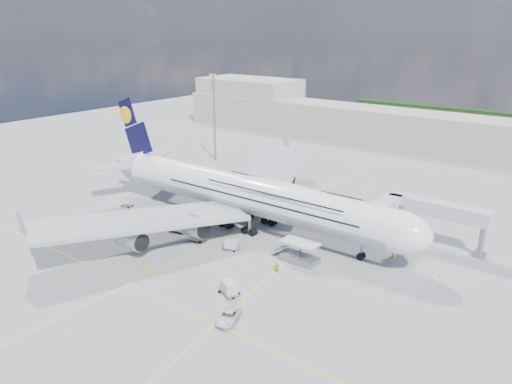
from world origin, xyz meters
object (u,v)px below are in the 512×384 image
Objects in this scene: catering_truck_outer at (279,166)px; crew_tug at (145,270)px; cargo_loader at (299,255)px; catering_truck_inner at (273,188)px; light_mast at (214,116)px; service_van at (228,316)px; jet_bridge at (415,211)px; dolly_nose_near at (231,245)px; crew_wing at (131,220)px; cone_wing_left_inner at (257,191)px; dolly_nose_far at (229,287)px; cone_nose at (440,276)px; cone_wing_left_outer at (263,183)px; cone_wing_right_inner at (184,229)px; dolly_back at (127,205)px; dolly_row_c at (197,239)px; baggage_tug at (164,221)px; crew_van at (276,266)px; airliner at (248,194)px; cone_wing_right_outer at (114,263)px; cone_tail at (172,190)px; dolly_row_a at (165,225)px; dolly_row_b at (178,230)px; crew_nose at (394,257)px.

crew_tug is at bearing -54.55° from catering_truck_outer.
cargo_loader is 1.26× the size of catering_truck_inner.
cargo_loader is 71.72m from light_mast.
cargo_loader is 1.65× the size of service_van.
cargo_loader is at bearing -125.75° from jet_bridge.
crew_wing is (-24.29, -2.95, -0.21)m from dolly_nose_near.
crew_tug reaches higher than cone_wing_left_inner.
dolly_nose_far is 46.85m from catering_truck_inner.
dolly_nose_far is 34.09m from cone_nose.
crew_wing reaches higher than cone_wing_left_outer.
light_mast is 80.40m from dolly_nose_far.
dolly_back is at bearing 174.44° from cone_wing_right_inner.
jet_bridge is at bearing -10.00° from cone_wing_left_inner.
dolly_row_c is at bearing 170.59° from dolly_nose_far.
cone_nose is at bearing -18.33° from cone_wing_left_inner.
baggage_tug is at bearing -154.62° from jet_bridge.
dolly_back is 1.94× the size of crew_van.
cone_wing_right_outer is at bearing -105.78° from airliner.
dolly_row_c is at bearing -35.00° from cone_tail.
catering_truck_inner is at bearing 7.32° from crew_van.
dolly_row_a is 36.68m from service_van.
dolly_nose_near is at bearing 84.56° from crew_tug.
cone_nose is (47.23, 12.35, -0.09)m from dolly_row_b.
crew_nose is (29.64, 2.67, -5.97)m from airliner.
dolly_nose_far is 31.24m from baggage_tug.
crew_van is at bearing -62.14° from crew_wing.
cargo_loader is at bearing 5.34° from cone_wing_right_inner.
crew_van is at bearing -38.47° from airliner.
jet_bridge is 31.00× the size of cone_nose.
baggage_tug is 6.94m from crew_wing.
jet_bridge is 34.69× the size of cone_tail.
cargo_loader is 5.58× the size of crew_wing.
cargo_loader is 37.93m from cone_wing_left_inner.
dolly_row_b is at bearing -48.30° from crew_wing.
dolly_nose_far is at bearing -98.29° from cargo_loader.
cone_nose is at bearing 38.72° from service_van.
crew_tug reaches higher than dolly_row_c.
service_van is at bearing -85.25° from crew_wing.
catering_truck_outer is at bearing 96.35° from dolly_nose_near.
service_van is at bearing 5.66° from crew_tug.
dolly_row_a is 28.63m from cone_wing_left_inner.
crew_van is 2.72× the size of cone_wing_right_inner.
airliner reaches higher than crew_van.
airliner is at bearing -59.20° from catering_truck_inner.
crew_nose is 3.40× the size of cone_wing_right_outer.
baggage_tug is 1.91× the size of crew_van.
dolly_row_c is 7.44× the size of cone_wing_left_inner.
cargo_loader is 35.22m from catering_truck_inner.
dolly_back is 67.08m from cone_nose.
baggage_tug is at bearing 168.59° from crew_nose.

